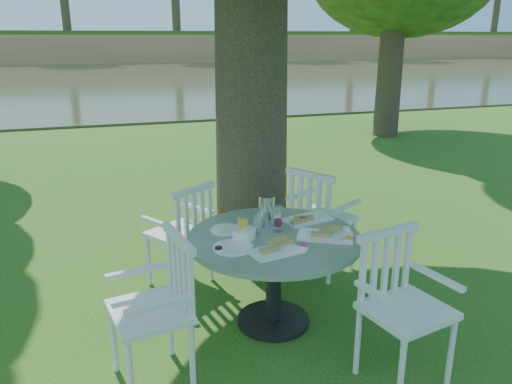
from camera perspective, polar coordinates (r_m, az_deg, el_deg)
ground at (r=4.48m, az=0.80°, el=-11.18°), size 140.00×140.00×0.00m
table at (r=3.76m, az=2.06°, el=-7.20°), size 1.29×1.29×0.73m
chair_ne at (r=4.59m, az=6.94°, el=-2.48°), size 0.67×0.68×1.01m
chair_nw at (r=4.37m, az=-8.01°, el=-4.09°), size 0.64×0.63×0.94m
chair_sw at (r=3.25m, az=-10.51°, el=-11.84°), size 0.54×0.57×0.98m
chair_se at (r=3.36m, az=15.78°, el=-11.16°), size 0.58×0.55×0.97m
tableware at (r=3.77m, az=1.71°, el=-3.81°), size 1.08×0.83×0.24m
river at (r=26.84m, az=-15.49°, el=12.26°), size 100.00×28.00×0.12m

